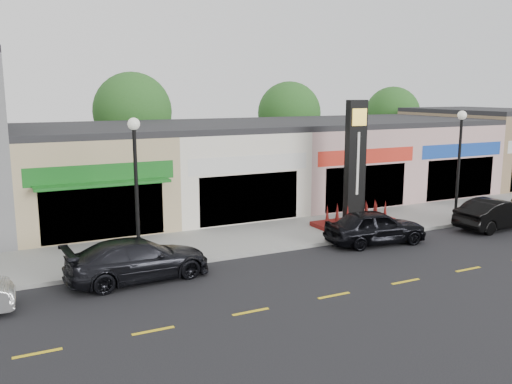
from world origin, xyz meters
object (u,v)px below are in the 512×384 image
car_black_sedan (375,227)px  car_black_conv (497,214)px  lamp_west_near (136,177)px  pylon_sign (355,181)px  car_dark_sedan (138,259)px  lamp_east_near (459,155)px

car_black_sedan → car_black_conv: (6.93, -0.46, -0.02)m
lamp_west_near → pylon_sign: bearing=8.8°
car_dark_sedan → lamp_west_near: bearing=-19.1°
lamp_east_near → pylon_sign: pylon_sign is taller
lamp_west_near → lamp_east_near: 16.00m
lamp_west_near → pylon_sign: size_ratio=0.91×
pylon_sign → car_dark_sedan: size_ratio=1.19×
pylon_sign → lamp_east_near: bearing=-18.7°
lamp_west_near → pylon_sign: (11.00, 1.70, -1.20)m
car_black_sedan → car_black_conv: 6.94m
pylon_sign → car_black_sedan: pylon_sign is taller
pylon_sign → lamp_west_near: bearing=-171.2°
lamp_east_near → pylon_sign: bearing=161.3°
pylon_sign → car_black_conv: pylon_sign is taller
lamp_west_near → car_black_sedan: size_ratio=1.23×
lamp_east_near → car_black_sedan: (-5.93, -1.17, -2.72)m
car_dark_sedan → car_black_conv: size_ratio=1.13×
lamp_east_near → pylon_sign: (-5.00, 1.70, -1.20)m
lamp_west_near → car_black_sedan: (10.07, -1.17, -2.72)m
pylon_sign → car_black_sedan: (-0.93, -2.86, -1.52)m
car_black_conv → car_dark_sedan: bearing=85.0°
lamp_east_near → car_black_sedan: bearing=-168.9°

